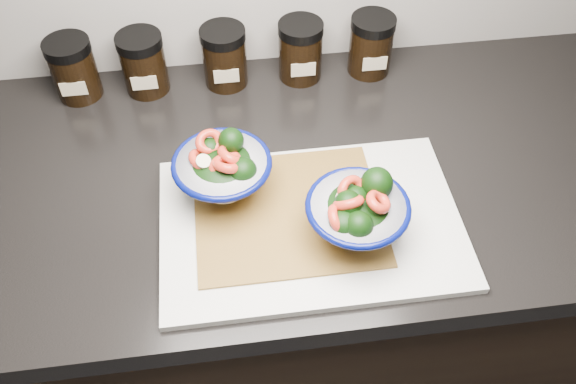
{
  "coord_description": "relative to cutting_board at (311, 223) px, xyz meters",
  "views": [
    {
      "loc": [
        0.06,
        0.78,
        1.63
      ],
      "look_at": [
        0.13,
        1.35,
        0.96
      ],
      "focal_mm": 38.0,
      "sensor_mm": 36.0,
      "label": 1
    }
  ],
  "objects": [
    {
      "name": "countertop",
      "position": [
        -0.17,
        0.12,
        -0.03
      ],
      "size": [
        3.5,
        0.6,
        0.04
      ],
      "primitive_type": "cube",
      "color": "black",
      "rests_on": "cabinet"
    },
    {
      "name": "bowl_left",
      "position": [
        -0.12,
        0.07,
        0.06
      ],
      "size": [
        0.15,
        0.15,
        0.11
      ],
      "rotation": [
        0.0,
        0.0,
        -0.21
      ],
      "color": "white",
      "rests_on": "bamboo_mat"
    },
    {
      "name": "bamboo_mat",
      "position": [
        -0.03,
        0.02,
        0.01
      ],
      "size": [
        0.28,
        0.24,
        0.0
      ],
      "primitive_type": "cube",
      "color": "#A67932",
      "rests_on": "cutting_board"
    },
    {
      "name": "spice_jar_b",
      "position": [
        -0.25,
        0.36,
        0.05
      ],
      "size": [
        0.08,
        0.08,
        0.11
      ],
      "color": "black",
      "rests_on": "countertop"
    },
    {
      "name": "spice_jar_c",
      "position": [
        -0.1,
        0.36,
        0.05
      ],
      "size": [
        0.08,
        0.08,
        0.11
      ],
      "color": "black",
      "rests_on": "countertop"
    },
    {
      "name": "bowl_right",
      "position": [
        0.06,
        -0.04,
        0.06
      ],
      "size": [
        0.15,
        0.15,
        0.11
      ],
      "rotation": [
        0.0,
        0.0,
        -0.12
      ],
      "color": "white",
      "rests_on": "bamboo_mat"
    },
    {
      "name": "cabinet",
      "position": [
        -0.17,
        0.12,
        -0.48
      ],
      "size": [
        3.43,
        0.58,
        0.86
      ],
      "primitive_type": "cube",
      "color": "black",
      "rests_on": "ground"
    },
    {
      "name": "spice_jar_a",
      "position": [
        -0.37,
        0.36,
        0.05
      ],
      "size": [
        0.08,
        0.08,
        0.11
      ],
      "color": "black",
      "rests_on": "countertop"
    },
    {
      "name": "spice_jar_d",
      "position": [
        0.04,
        0.36,
        0.05
      ],
      "size": [
        0.08,
        0.08,
        0.11
      ],
      "color": "black",
      "rests_on": "countertop"
    },
    {
      "name": "cutting_board",
      "position": [
        0.0,
        0.0,
        0.0
      ],
      "size": [
        0.45,
        0.3,
        0.01
      ],
      "primitive_type": "cube",
      "color": "silver",
      "rests_on": "countertop"
    },
    {
      "name": "spice_jar_e",
      "position": [
        0.17,
        0.36,
        0.05
      ],
      "size": [
        0.08,
        0.08,
        0.11
      ],
      "color": "black",
      "rests_on": "countertop"
    }
  ]
}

